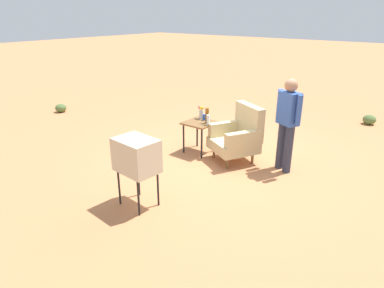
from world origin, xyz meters
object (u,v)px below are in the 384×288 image
object	(u,v)px
person_standing	(288,120)
bottle_tall_amber	(207,116)
flower_vase	(201,112)
side_table	(199,127)
armchair	(238,135)
bottle_short_clear	(208,120)
tv_on_stand	(137,156)
soda_can_blue	(204,117)

from	to	relation	value
person_standing	bottle_tall_amber	xyz separation A→B (m)	(-1.53, -0.22, -0.16)
flower_vase	bottle_tall_amber	bearing A→B (deg)	-31.28
side_table	bottle_tall_amber	distance (m)	0.29
armchair	side_table	xyz separation A→B (m)	(-0.81, -0.13, 0.04)
bottle_short_clear	bottle_tall_amber	world-z (taller)	bottle_tall_amber
tv_on_stand	soda_can_blue	distance (m)	2.37
bottle_tall_amber	flower_vase	xyz separation A→B (m)	(-0.26, 0.16, -0.00)
armchair	tv_on_stand	world-z (taller)	armchair
tv_on_stand	person_standing	world-z (taller)	person_standing
side_table	tv_on_stand	bearing A→B (deg)	-76.50
bottle_tall_amber	armchair	bearing A→B (deg)	7.94
side_table	soda_can_blue	xyz separation A→B (m)	(-0.00, 0.16, 0.15)
person_standing	bottle_tall_amber	size ratio (longest dim) A/B	5.47
tv_on_stand	bottle_tall_amber	distance (m)	2.22
person_standing	tv_on_stand	bearing A→B (deg)	-115.79
tv_on_stand	soda_can_blue	world-z (taller)	tv_on_stand
tv_on_stand	soda_can_blue	size ratio (longest dim) A/B	8.44
armchair	soda_can_blue	world-z (taller)	armchair
bottle_tall_amber	bottle_short_clear	bearing A→B (deg)	-43.23
soda_can_blue	flower_vase	distance (m)	0.14
bottle_short_clear	soda_can_blue	distance (m)	0.31
person_standing	side_table	bearing A→B (deg)	-171.36
armchair	bottle_short_clear	distance (m)	0.65
side_table	flower_vase	size ratio (longest dim) A/B	2.38
side_table	tv_on_stand	world-z (taller)	tv_on_stand
person_standing	bottle_short_clear	world-z (taller)	person_standing
armchair	soda_can_blue	xyz separation A→B (m)	(-0.82, 0.03, 0.19)
flower_vase	side_table	bearing A→B (deg)	-61.25
armchair	flower_vase	xyz separation A→B (m)	(-0.92, 0.07, 0.28)
armchair	person_standing	xyz separation A→B (m)	(0.87, 0.13, 0.44)
bottle_tall_amber	flower_vase	distance (m)	0.31
flower_vase	person_standing	bearing A→B (deg)	1.89
armchair	soda_can_blue	size ratio (longest dim) A/B	8.69
armchair	side_table	size ratio (longest dim) A/B	1.68
side_table	tv_on_stand	xyz separation A→B (m)	(0.52, -2.15, 0.24)
armchair	tv_on_stand	xyz separation A→B (m)	(-0.30, -2.28, 0.28)
person_standing	soda_can_blue	distance (m)	1.70
bottle_tall_amber	flower_vase	bearing A→B (deg)	148.72
armchair	bottle_tall_amber	world-z (taller)	armchair
armchair	flower_vase	world-z (taller)	armchair
armchair	bottle_short_clear	bearing A→B (deg)	-163.36
armchair	bottle_tall_amber	xyz separation A→B (m)	(-0.66, -0.09, 0.28)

